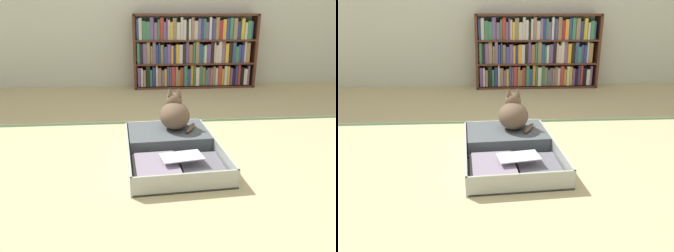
{
  "view_description": "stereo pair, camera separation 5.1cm",
  "coord_description": "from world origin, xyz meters",
  "views": [
    {
      "loc": [
        -0.18,
        -1.61,
        0.89
      ],
      "look_at": [
        -0.01,
        0.33,
        0.19
      ],
      "focal_mm": 34.31,
      "sensor_mm": 36.0,
      "label": 1
    },
    {
      "loc": [
        -0.13,
        -1.62,
        0.89
      ],
      "look_at": [
        -0.01,
        0.33,
        0.19
      ],
      "focal_mm": 34.31,
      "sensor_mm": 36.0,
      "label": 2
    }
  ],
  "objects": [
    {
      "name": "tatami_border",
      "position": [
        0.0,
        0.96,
        0.0
      ],
      "size": [
        4.8,
        0.05,
        0.0
      ],
      "color": "#334F30",
      "rests_on": "ground_plane"
    },
    {
      "name": "bookshelf",
      "position": [
        0.47,
        2.26,
        0.42
      ],
      "size": [
        1.47,
        0.23,
        0.86
      ],
      "color": "#552F20",
      "rests_on": "ground_plane"
    },
    {
      "name": "black_cat",
      "position": [
        0.05,
        0.5,
        0.21
      ],
      "size": [
        0.27,
        0.27,
        0.28
      ],
      "color": "brown",
      "rests_on": "open_suitcase"
    },
    {
      "name": "open_suitcase",
      "position": [
        0.0,
        0.31,
        0.05
      ],
      "size": [
        0.63,
        0.89,
        0.11
      ],
      "color": "#B1BAAF",
      "rests_on": "ground_plane"
    },
    {
      "name": "ground_plane",
      "position": [
        0.0,
        0.0,
        0.0
      ],
      "size": [
        10.0,
        10.0,
        0.0
      ],
      "primitive_type": "plane",
      "color": "#C9BA87"
    }
  ]
}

